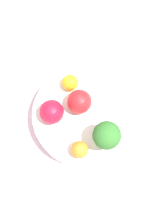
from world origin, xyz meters
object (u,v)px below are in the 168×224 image
at_px(bowl, 84,116).
at_px(apple_green, 52,112).
at_px(orange_front, 70,83).
at_px(orange_back, 80,150).
at_px(apple_red, 79,102).
at_px(broccoli, 107,136).

distance_m(bowl, apple_green, 0.08).
relative_size(bowl, orange_front, 6.30).
bearing_deg(orange_back, bowl, -155.50).
bearing_deg(orange_back, apple_red, -148.98).
relative_size(bowl, orange_back, 6.22).
distance_m(broccoli, apple_red, 0.09).
height_order(apple_green, orange_back, apple_green).
bearing_deg(broccoli, orange_front, -118.30).
bearing_deg(bowl, apple_green, -55.58).
distance_m(apple_red, orange_back, 0.10).
bearing_deg(apple_green, orange_back, 67.51).
bearing_deg(orange_back, broccoli, 143.42).
bearing_deg(apple_red, orange_back, 31.02).
xyz_separation_m(broccoli, orange_back, (0.04, -0.03, -0.03)).
bearing_deg(apple_red, broccoli, 65.48).
xyz_separation_m(apple_red, apple_green, (0.05, -0.04, -0.00)).
bearing_deg(orange_back, apple_green, -112.49).
bearing_deg(apple_red, orange_front, -125.37).
xyz_separation_m(orange_front, orange_back, (0.11, 0.09, 0.00)).
distance_m(broccoli, orange_front, 0.14).
relative_size(broccoli, apple_green, 1.51).
bearing_deg(broccoli, orange_back, -36.58).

